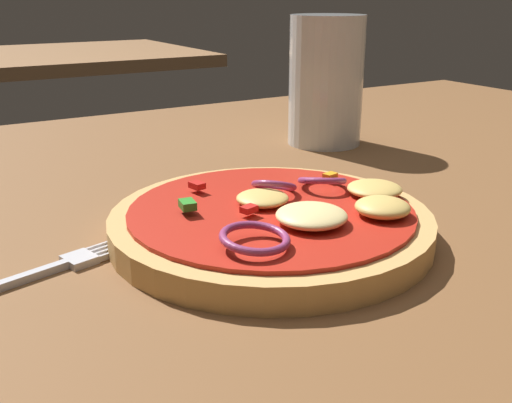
# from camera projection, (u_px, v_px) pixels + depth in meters

# --- Properties ---
(dining_table) EXTENTS (1.29, 0.98, 0.03)m
(dining_table) POSITION_uv_depth(u_px,v_px,m) (338.00, 244.00, 0.45)
(dining_table) COLOR brown
(dining_table) RESTS_ON ground
(pizza) EXTENTS (0.22, 0.22, 0.04)m
(pizza) POSITION_uv_depth(u_px,v_px,m) (275.00, 221.00, 0.42)
(pizza) COLOR tan
(pizza) RESTS_ON dining_table
(fork) EXTENTS (0.18, 0.06, 0.01)m
(fork) POSITION_uv_depth(u_px,v_px,m) (23.00, 278.00, 0.35)
(fork) COLOR silver
(fork) RESTS_ON dining_table
(beer_glass) EXTENTS (0.08, 0.08, 0.14)m
(beer_glass) POSITION_uv_depth(u_px,v_px,m) (326.00, 87.00, 0.66)
(beer_glass) COLOR silver
(beer_glass) RESTS_ON dining_table
(background_table) EXTENTS (0.72, 0.60, 0.03)m
(background_table) POSITION_uv_depth(u_px,v_px,m) (64.00, 58.00, 1.68)
(background_table) COLOR brown
(background_table) RESTS_ON ground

